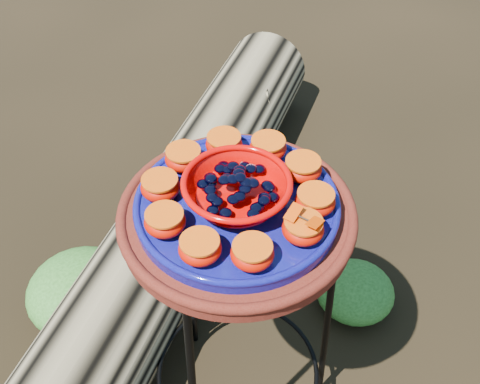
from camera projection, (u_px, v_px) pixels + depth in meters
plant_stand at (238, 327)px, 1.37m from camera, size 0.44×0.44×0.70m
terracotta_saucer at (237, 218)px, 1.11m from camera, size 0.43×0.43×0.03m
cobalt_plate at (237, 206)px, 1.09m from camera, size 0.37×0.37×0.02m
red_bowl at (237, 192)px, 1.06m from camera, size 0.19×0.19×0.05m
glass_gems at (237, 176)px, 1.04m from camera, size 0.14×0.14×0.02m
orange_half_0 at (303, 229)px, 1.01m from camera, size 0.07×0.07×0.04m
orange_half_1 at (315, 201)px, 1.06m from camera, size 0.07×0.07×0.04m
orange_half_2 at (303, 169)px, 1.12m from camera, size 0.07×0.07×0.04m
orange_half_3 at (268, 148)px, 1.16m from camera, size 0.07×0.07×0.04m
orange_half_4 at (224, 144)px, 1.16m from camera, size 0.07×0.07×0.04m
orange_half_5 at (184, 158)px, 1.14m from camera, size 0.07×0.07×0.04m
orange_half_6 at (160, 187)px, 1.08m from camera, size 0.07×0.07×0.04m
orange_half_7 at (165, 222)px, 1.02m from camera, size 0.07×0.07×0.04m
orange_half_8 at (200, 248)px, 0.98m from camera, size 0.07×0.07×0.04m
orange_half_9 at (252, 254)px, 0.97m from camera, size 0.07×0.07×0.04m
butterfly at (304, 218)px, 0.99m from camera, size 0.09×0.07×0.01m
driftwood_log at (189, 200)px, 1.93m from camera, size 1.59×1.31×0.31m
foliage_left at (69, 381)px, 1.59m from camera, size 0.24×0.24×0.12m
foliage_right at (355, 290)px, 1.80m from camera, size 0.24×0.24×0.12m
foliage_back at (81, 290)px, 1.77m from camera, size 0.32×0.32×0.16m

